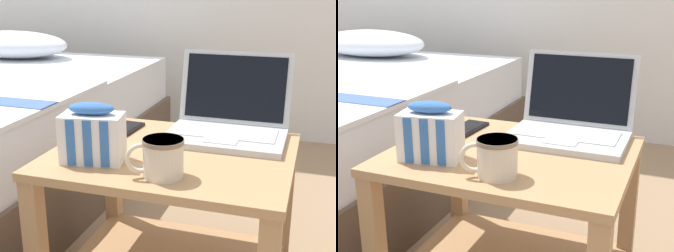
% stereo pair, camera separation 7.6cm
% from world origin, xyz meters
% --- Properties ---
extents(bedside_table, '(0.61, 0.51, 0.46)m').
position_xyz_m(bedside_table, '(0.00, 0.00, 0.30)').
color(bedside_table, tan).
rests_on(bedside_table, ground_plane).
extents(laptop, '(0.33, 0.27, 0.23)m').
position_xyz_m(laptop, '(0.11, 0.17, 0.51)').
color(laptop, '#B7BABC').
rests_on(laptop, bedside_table).
extents(mug_front_left, '(0.13, 0.09, 0.09)m').
position_xyz_m(mug_front_left, '(0.03, -0.16, 0.51)').
color(mug_front_left, beige).
rests_on(mug_front_left, bedside_table).
extents(snack_bag, '(0.16, 0.11, 0.15)m').
position_xyz_m(snack_bag, '(-0.16, -0.12, 0.53)').
color(snack_bag, white).
rests_on(snack_bag, bedside_table).
extents(cell_phone, '(0.08, 0.16, 0.01)m').
position_xyz_m(cell_phone, '(-0.19, 0.12, 0.47)').
color(cell_phone, black).
rests_on(cell_phone, bedside_table).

